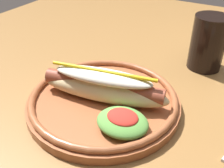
% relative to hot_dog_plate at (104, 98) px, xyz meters
% --- Properties ---
extents(dining_table, '(1.21, 1.03, 0.74)m').
position_rel_hot_dog_plate_xyz_m(dining_table, '(0.04, 0.19, -0.12)').
color(dining_table, olive).
rests_on(dining_table, ground_plane).
extents(hot_dog_plate, '(0.27, 0.27, 0.08)m').
position_rel_hot_dog_plate_xyz_m(hot_dog_plate, '(0.00, 0.00, 0.00)').
color(hot_dog_plate, '#9E5633').
rests_on(hot_dog_plate, dining_table).
extents(soda_cup, '(0.07, 0.07, 0.12)m').
position_rel_hot_dog_plate_xyz_m(soda_cup, '(0.11, 0.23, 0.04)').
color(soda_cup, black).
rests_on(soda_cup, dining_table).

